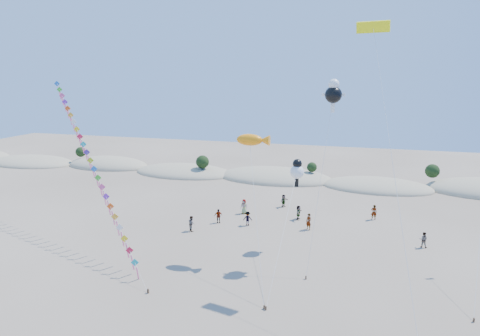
% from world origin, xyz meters
% --- Properties ---
extents(dune_ridge, '(145.30, 11.49, 5.57)m').
position_xyz_m(dune_ridge, '(1.06, 45.14, 0.11)').
color(dune_ridge, gray).
rests_on(dune_ridge, ground).
extents(kite_train, '(20.61, 16.37, 16.59)m').
position_xyz_m(kite_train, '(-13.47, 15.78, 8.42)').
color(kite_train, '#3F2D1E').
rests_on(kite_train, ground).
extents(fish_kite, '(4.69, 9.48, 11.45)m').
position_xyz_m(fish_kite, '(3.45, 16.22, 10.89)').
color(fish_kite, '#3F2D1E').
rests_on(fish_kite, ground).
extents(cartoon_kite_low, '(1.34, 12.75, 8.78)m').
position_xyz_m(cartoon_kite_low, '(7.05, 19.26, 7.66)').
color(cartoon_kite_low, '#3F2D1E').
rests_on(cartoon_kite_low, ground).
extents(cartoon_kite_high, '(2.25, 6.30, 16.25)m').
position_xyz_m(cartoon_kite_high, '(10.14, 18.06, 15.04)').
color(cartoon_kite_high, '#3F2D1E').
rests_on(cartoon_kite_high, ground).
extents(parafoil_kite, '(4.82, 14.68, 20.53)m').
position_xyz_m(parafoil_kite, '(13.01, 14.92, 19.75)').
color(parafoil_kite, '#3F2D1E').
rests_on(parafoil_kite, ground).
extents(beachgoers, '(24.56, 12.23, 1.85)m').
position_xyz_m(beachgoers, '(4.46, 25.42, 0.85)').
color(beachgoers, slate).
rests_on(beachgoers, ground).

